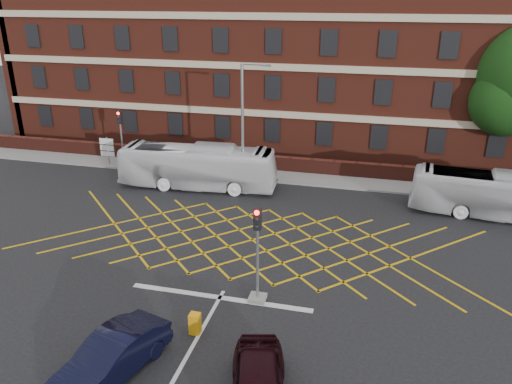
% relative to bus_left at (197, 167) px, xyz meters
% --- Properties ---
extents(ground, '(120.00, 120.00, 0.00)m').
position_rel_bus_left_xyz_m(ground, '(5.41, -8.53, -1.44)').
color(ground, black).
rests_on(ground, ground).
extents(victorian_building, '(51.00, 12.17, 20.40)m').
position_rel_bus_left_xyz_m(victorian_building, '(5.66, 13.47, 6.39)').
color(victorian_building, maroon).
rests_on(victorian_building, ground).
extents(boundary_wall, '(56.00, 0.50, 1.10)m').
position_rel_bus_left_xyz_m(boundary_wall, '(5.41, 4.47, -0.89)').
color(boundary_wall, '#491A13').
rests_on(boundary_wall, ground).
extents(far_pavement, '(60.00, 3.00, 0.12)m').
position_rel_bus_left_xyz_m(far_pavement, '(5.41, 3.47, -1.38)').
color(far_pavement, slate).
rests_on(far_pavement, ground).
extents(box_junction_hatching, '(8.22, 8.22, 0.02)m').
position_rel_bus_left_xyz_m(box_junction_hatching, '(5.41, -6.53, -1.43)').
color(box_junction_hatching, '#CC990C').
rests_on(box_junction_hatching, ground).
extents(stop_line, '(8.00, 0.30, 0.02)m').
position_rel_bus_left_xyz_m(stop_line, '(5.41, -12.03, -1.43)').
color(stop_line, silver).
rests_on(stop_line, ground).
extents(bus_left, '(10.47, 3.03, 2.88)m').
position_rel_bus_left_xyz_m(bus_left, '(0.00, 0.00, 0.00)').
color(bus_left, white).
rests_on(bus_left, ground).
extents(bus_right, '(9.68, 3.08, 2.65)m').
position_rel_bus_left_xyz_m(bus_right, '(18.24, -0.25, -0.12)').
color(bus_right, silver).
rests_on(bus_right, ground).
extents(car_navy, '(2.76, 4.80, 1.50)m').
position_rel_bus_left_xyz_m(car_navy, '(3.32, -17.30, -0.69)').
color(car_navy, black).
rests_on(car_navy, ground).
extents(traffic_light_near, '(0.70, 0.70, 4.27)m').
position_rel_bus_left_xyz_m(traffic_light_near, '(7.01, -11.82, 0.32)').
color(traffic_light_near, slate).
rests_on(traffic_light_near, ground).
extents(traffic_light_far, '(0.70, 0.70, 4.27)m').
position_rel_bus_left_xyz_m(traffic_light_far, '(-6.66, 2.36, 0.32)').
color(traffic_light_far, slate).
rests_on(traffic_light_far, ground).
extents(street_lamp, '(2.25, 1.00, 8.19)m').
position_rel_bus_left_xyz_m(street_lamp, '(3.15, 0.12, 1.32)').
color(street_lamp, slate).
rests_on(street_lamp, ground).
extents(direction_signs, '(1.10, 0.16, 2.20)m').
position_rel_bus_left_xyz_m(direction_signs, '(-8.01, 2.49, -0.06)').
color(direction_signs, gray).
rests_on(direction_signs, ground).
extents(utility_cabinet, '(0.40, 0.37, 0.85)m').
position_rel_bus_left_xyz_m(utility_cabinet, '(5.23, -14.50, -1.02)').
color(utility_cabinet, orange).
rests_on(utility_cabinet, ground).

